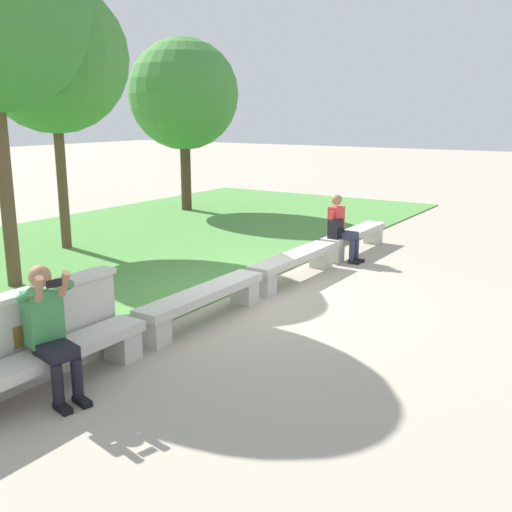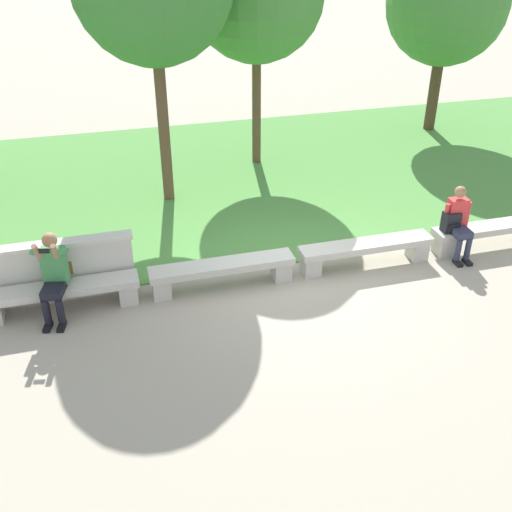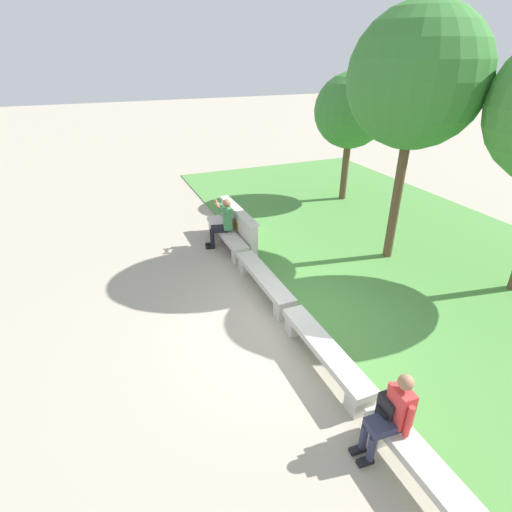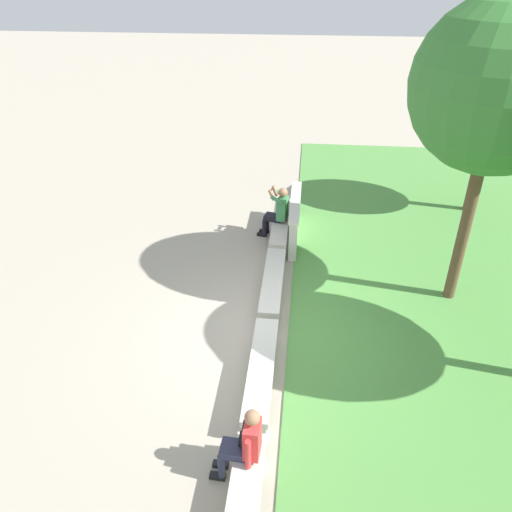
{
  "view_description": "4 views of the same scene",
  "coord_description": "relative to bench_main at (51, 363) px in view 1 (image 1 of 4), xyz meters",
  "views": [
    {
      "loc": [
        -7.32,
        -4.75,
        2.75
      ],
      "look_at": [
        -0.68,
        -0.48,
        0.86
      ],
      "focal_mm": 42.0,
      "sensor_mm": 36.0,
      "label": 1
    },
    {
      "loc": [
        -2.91,
        -8.0,
        5.34
      ],
      "look_at": [
        -0.84,
        -0.53,
        0.81
      ],
      "focal_mm": 42.0,
      "sensor_mm": 36.0,
      "label": 2
    },
    {
      "loc": [
        5.53,
        -2.99,
        4.72
      ],
      "look_at": [
        -1.24,
        -0.19,
        0.93
      ],
      "focal_mm": 28.0,
      "sensor_mm": 36.0,
      "label": 3
    },
    {
      "loc": [
        7.1,
        0.52,
        6.04
      ],
      "look_at": [
        -1.38,
        -0.36,
        0.86
      ],
      "focal_mm": 35.0,
      "sensor_mm": 36.0,
      "label": 4
    }
  ],
  "objects": [
    {
      "name": "bench_near",
      "position": [
        2.5,
        0.0,
        0.0
      ],
      "size": [
        2.34,
        0.4,
        0.45
      ],
      "color": "beige",
      "rests_on": "ground"
    },
    {
      "name": "backrest_wall_with_plaque",
      "position": [
        0.0,
        0.34,
        0.21
      ],
      "size": [
        2.34,
        0.24,
        1.01
      ],
      "color": "beige",
      "rests_on": "ground"
    },
    {
      "name": "tree_left_background",
      "position": [
        9.76,
        6.23,
        2.94
      ],
      "size": [
        3.04,
        3.04,
        4.78
      ],
      "color": "#4C3826",
      "rests_on": "ground"
    },
    {
      "name": "ground_plane",
      "position": [
        3.75,
        0.0,
        -0.31
      ],
      "size": [
        80.0,
        80.0,
        0.0
      ],
      "primitive_type": "plane",
      "color": "#A89E8C"
    },
    {
      "name": "tree_behind_wall",
      "position": [
        4.5,
        5.13,
        3.48
      ],
      "size": [
        2.92,
        2.92,
        5.26
      ],
      "color": "brown",
      "rests_on": "ground"
    },
    {
      "name": "grass_strip",
      "position": [
        3.75,
        4.38,
        -0.29
      ],
      "size": [
        21.84,
        8.0,
        0.03
      ],
      "primitive_type": "cube",
      "color": "#518E42",
      "rests_on": "ground"
    },
    {
      "name": "bench_main",
      "position": [
        0.0,
        0.0,
        0.0
      ],
      "size": [
        2.34,
        0.4,
        0.45
      ],
      "color": "beige",
      "rests_on": "ground"
    },
    {
      "name": "bench_mid",
      "position": [
        5.0,
        0.0,
        0.0
      ],
      "size": [
        2.34,
        0.4,
        0.45
      ],
      "color": "beige",
      "rests_on": "ground"
    },
    {
      "name": "bench_far",
      "position": [
        7.5,
        0.0,
        0.0
      ],
      "size": [
        2.34,
        0.4,
        0.45
      ],
      "color": "beige",
      "rests_on": "ground"
    },
    {
      "name": "person_distant",
      "position": [
        6.67,
        -0.07,
        0.36
      ],
      "size": [
        0.48,
        0.69,
        1.26
      ],
      "color": "black",
      "rests_on": "ground"
    },
    {
      "name": "person_photographer",
      "position": [
        -0.04,
        -0.08,
        0.43
      ],
      "size": [
        0.53,
        0.77,
        1.32
      ],
      "color": "black",
      "rests_on": "ground"
    },
    {
      "name": "backpack",
      "position": [
        6.56,
        -0.02,
        0.32
      ],
      "size": [
        0.28,
        0.24,
        0.43
      ],
      "color": "black",
      "rests_on": "bench_far"
    }
  ]
}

